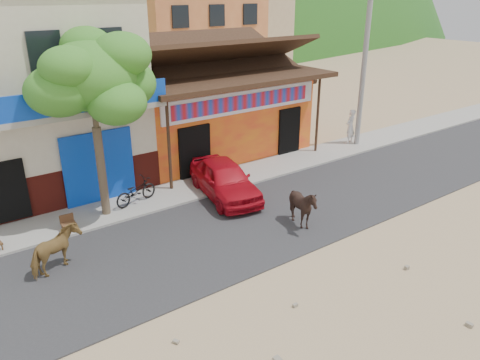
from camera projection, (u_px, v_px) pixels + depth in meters
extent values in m
plane|color=#9E825B|center=(327.00, 246.00, 14.02)|extent=(120.00, 120.00, 0.00)
cube|color=#28282B|center=(274.00, 215.00, 15.89)|extent=(60.00, 5.00, 0.04)
cube|color=gray|center=(217.00, 182.00, 18.49)|extent=(60.00, 2.00, 0.12)
cube|color=orange|center=(205.00, 112.00, 21.91)|extent=(8.00, 6.00, 3.60)
cube|color=beige|center=(30.00, 96.00, 17.19)|extent=(7.00, 6.00, 7.00)
cube|color=#CC723F|center=(183.00, 6.00, 34.61)|extent=(9.00, 9.00, 12.00)
cube|color=tan|center=(235.00, 13.00, 44.38)|extent=(8.00, 8.00, 10.00)
cylinder|color=gray|center=(365.00, 60.00, 21.41)|extent=(0.24, 0.24, 8.00)
imported|color=olive|center=(56.00, 251.00, 12.51)|extent=(1.58, 1.26, 1.22)
imported|color=black|center=(303.00, 207.00, 14.85)|extent=(1.66, 1.62, 1.38)
imported|color=#B70D1A|center=(224.00, 179.00, 17.04)|extent=(2.37, 4.24, 1.36)
imported|color=black|center=(136.00, 191.00, 16.41)|extent=(1.78, 0.99, 0.88)
imported|color=silver|center=(350.00, 126.00, 22.73)|extent=(0.69, 0.55, 1.66)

